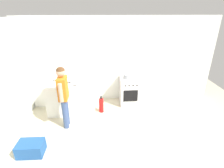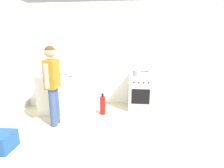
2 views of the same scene
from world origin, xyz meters
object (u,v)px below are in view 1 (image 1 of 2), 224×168
(pot, at_px, (127,76))
(knife_chef, at_px, (71,86))
(recycling_crate_lower, at_px, (31,148))
(larder_cabinet, at_px, (40,74))
(oven_left, at_px, (129,91))
(fire_extinguisher, at_px, (101,105))
(knife_paring, at_px, (70,82))
(knife_carving, at_px, (58,80))
(knife_utility, at_px, (66,83))
(person, at_px, (63,93))

(pot, height_order, knife_chef, pot)
(recycling_crate_lower, height_order, larder_cabinet, larder_cabinet)
(pot, height_order, recycling_crate_lower, pot)
(oven_left, xyz_separation_m, fire_extinguisher, (-0.87, -0.48, -0.21))
(knife_paring, bearing_deg, fire_extinguisher, -7.27)
(knife_carving, bearing_deg, recycling_crate_lower, -97.01)
(fire_extinguisher, bearing_deg, knife_carving, 165.01)
(knife_paring, relative_size, larder_cabinet, 0.11)
(recycling_crate_lower, bearing_deg, knife_utility, 72.76)
(knife_paring, bearing_deg, knife_utility, -166.37)
(pot, distance_m, fire_extinguisher, 1.13)
(knife_paring, height_order, knife_chef, same)
(person, xyz_separation_m, recycling_crate_lower, (-0.57, -0.92, -0.80))
(pot, relative_size, knife_paring, 1.79)
(person, distance_m, recycling_crate_lower, 1.34)
(fire_extinguisher, bearing_deg, knife_utility, 175.21)
(oven_left, relative_size, recycling_crate_lower, 1.63)
(knife_utility, distance_m, recycling_crate_lower, 1.84)
(knife_utility, bearing_deg, knife_chef, -53.31)
(person, bearing_deg, larder_cabinet, 127.19)
(pot, height_order, knife_utility, pot)
(oven_left, height_order, knife_chef, knife_chef)
(knife_carving, distance_m, fire_extinguisher, 1.44)
(larder_cabinet, bearing_deg, knife_chef, -36.36)
(knife_chef, bearing_deg, knife_carving, 132.58)
(fire_extinguisher, height_order, recycling_crate_lower, fire_extinguisher)
(fire_extinguisher, xyz_separation_m, recycling_crate_lower, (-1.45, -1.52, -0.08))
(knife_paring, distance_m, larder_cabinet, 1.06)
(knife_carving, relative_size, person, 0.20)
(knife_carving, bearing_deg, oven_left, 4.12)
(oven_left, distance_m, person, 2.12)
(recycling_crate_lower, distance_m, larder_cabinet, 2.29)
(knife_utility, relative_size, person, 0.16)
(knife_chef, bearing_deg, knife_paring, 103.90)
(knife_chef, height_order, recycling_crate_lower, knife_chef)
(pot, xyz_separation_m, knife_chef, (-1.54, -0.61, -0.01))
(knife_utility, height_order, knife_chef, same)
(oven_left, relative_size, knife_carving, 2.73)
(knife_utility, height_order, fire_extinguisher, knife_utility)
(pot, distance_m, recycling_crate_lower, 3.06)
(knife_chef, distance_m, recycling_crate_lower, 1.70)
(knife_utility, xyz_separation_m, recycling_crate_lower, (-0.50, -1.60, -0.76))
(oven_left, distance_m, knife_carving, 2.15)
(knife_utility, height_order, recycling_crate_lower, knife_utility)
(knife_chef, xyz_separation_m, person, (-0.11, -0.44, 0.03))
(knife_chef, bearing_deg, person, -103.97)
(knife_utility, bearing_deg, oven_left, 12.32)
(person, relative_size, fire_extinguisher, 3.17)
(pot, xyz_separation_m, recycling_crate_lower, (-2.22, -1.97, -0.77))
(knife_chef, xyz_separation_m, larder_cabinet, (-1.01, 0.74, 0.10))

